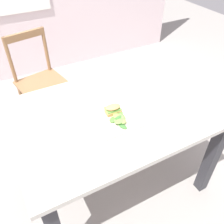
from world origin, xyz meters
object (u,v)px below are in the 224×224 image
(plate_lunch, at_px, (115,118))
(sandwich_half_front, at_px, (113,109))
(chair_wooden_far, at_px, (40,82))
(fork_on_napkin, at_px, (77,127))
(dining_table, at_px, (117,125))

(plate_lunch, xyz_separation_m, sandwich_half_front, (0.01, 0.04, 0.03))
(chair_wooden_far, distance_m, sandwich_half_front, 1.09)
(sandwich_half_front, relative_size, fork_on_napkin, 0.49)
(dining_table, bearing_deg, fork_on_napkin, -172.26)
(fork_on_napkin, bearing_deg, chair_wooden_far, 89.11)
(dining_table, height_order, chair_wooden_far, chair_wooden_far)
(sandwich_half_front, bearing_deg, dining_table, 31.90)
(dining_table, bearing_deg, plate_lunch, -127.17)
(plate_lunch, xyz_separation_m, fork_on_napkin, (-0.22, 0.03, 0.00))
(dining_table, distance_m, chair_wooden_far, 1.03)
(dining_table, relative_size, fork_on_napkin, 6.71)
(plate_lunch, relative_size, fork_on_napkin, 1.44)
(dining_table, bearing_deg, sandwich_half_front, -148.10)
(chair_wooden_far, relative_size, sandwich_half_front, 9.52)
(dining_table, distance_m, sandwich_half_front, 0.18)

